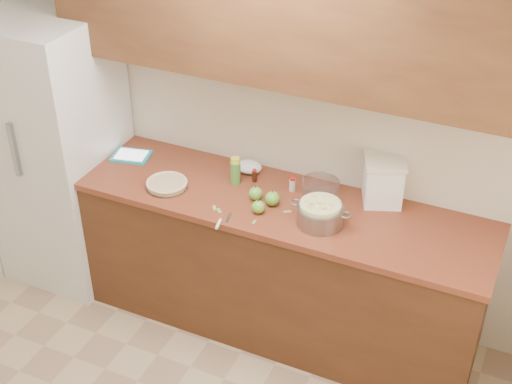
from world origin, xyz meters
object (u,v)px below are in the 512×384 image
at_px(pie, 167,184).
at_px(tablet, 131,156).
at_px(colander, 320,214).
at_px(flour_canister, 383,180).

height_order(pie, tablet, pie).
bearing_deg(tablet, pie, -41.22).
height_order(colander, tablet, colander).
distance_m(pie, colander, 0.94).
height_order(pie, flour_canister, flour_canister).
bearing_deg(pie, colander, 1.97).
xyz_separation_m(pie, tablet, (-0.38, 0.21, -0.01)).
bearing_deg(pie, tablet, 151.31).
relative_size(pie, colander, 0.72).
xyz_separation_m(pie, colander, (0.94, 0.03, 0.04)).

